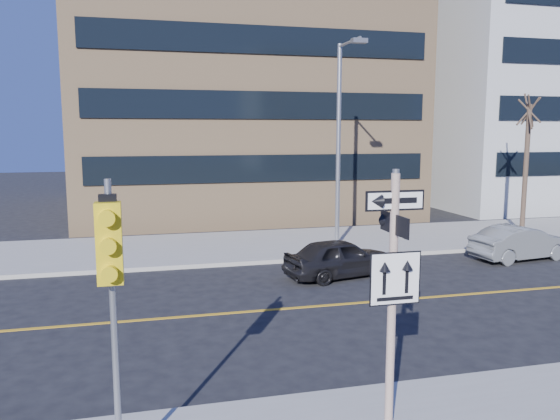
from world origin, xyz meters
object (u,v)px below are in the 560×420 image
object	(u,v)px
sign_pole	(393,288)
traffic_signal	(111,267)
streetlight_a	(341,132)
street_tree_west	(529,114)
parked_car_b	(521,243)
parked_car_a	(341,258)

from	to	relation	value
sign_pole	traffic_signal	bearing A→B (deg)	-177.89
streetlight_a	traffic_signal	bearing A→B (deg)	-120.80
streetlight_a	street_tree_west	size ratio (longest dim) A/B	1.26
parked_car_b	parked_car_a	bearing A→B (deg)	88.14
parked_car_a	parked_car_b	bearing A→B (deg)	-96.85
parked_car_a	streetlight_a	bearing A→B (deg)	-31.69
sign_pole	traffic_signal	size ratio (longest dim) A/B	1.02
parked_car_b	street_tree_west	size ratio (longest dim) A/B	0.61
sign_pole	street_tree_west	distance (m)	19.22
sign_pole	street_tree_west	bearing A→B (deg)	46.74
sign_pole	streetlight_a	xyz separation A→B (m)	(4.00, 13.27, 2.32)
parked_car_b	street_tree_west	distance (m)	6.90
sign_pole	parked_car_b	world-z (taller)	sign_pole
parked_car_b	sign_pole	bearing A→B (deg)	127.57
parked_car_b	streetlight_a	size ratio (longest dim) A/B	0.49
streetlight_a	street_tree_west	world-z (taller)	streetlight_a
parked_car_a	parked_car_b	size ratio (longest dim) A/B	0.97
streetlight_a	street_tree_west	xyz separation A→B (m)	(9.00, 0.54, 0.77)
sign_pole	parked_car_a	bearing A→B (deg)	74.35
street_tree_west	streetlight_a	bearing A→B (deg)	-176.55
parked_car_a	sign_pole	bearing A→B (deg)	151.98
parked_car_a	street_tree_west	distance (m)	12.36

